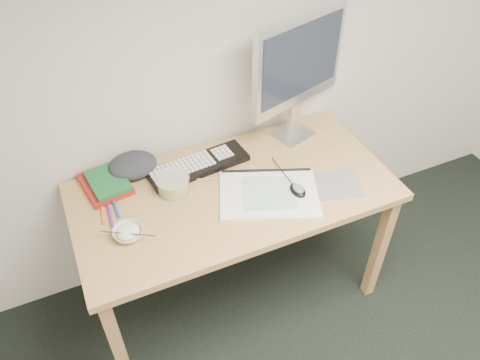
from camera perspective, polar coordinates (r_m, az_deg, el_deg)
The scene contains 18 objects.
desk at distance 2.11m, azimuth -0.71°, elevation -2.73°, with size 1.40×0.70×0.75m.
mousepad at distance 2.11m, azimuth 11.83°, elevation -0.52°, with size 0.20×0.18×0.00m, color slate.
sketchpad at distance 2.02m, azimuth 3.52°, elevation -1.72°, with size 0.42×0.30×0.01m, color white.
keyboard at distance 2.16m, azimuth -5.09°, elevation 1.80°, with size 0.47×0.15×0.03m, color black.
monitor at distance 2.16m, azimuth 7.17°, elevation 13.78°, with size 0.52×0.21×0.62m.
mouse at distance 2.03m, azimuth 7.08°, elevation -1.05°, with size 0.06×0.10×0.03m, color black.
rice_bowl at distance 1.90m, azimuth -13.46°, elevation -6.31°, with size 0.12×0.12×0.04m, color silver.
chopsticks at distance 1.87m, azimuth -13.50°, elevation -6.37°, with size 0.02×0.02×0.22m, color silver.
fruit_tub at distance 2.04m, azimuth -8.18°, elevation -0.51°, with size 0.15×0.15×0.07m, color #DDC74E.
book_red at distance 2.14m, azimuth -16.10°, elevation -0.47°, with size 0.18×0.24×0.02m, color maroon.
book_green at distance 2.12m, azimuth -15.83°, elevation -0.07°, with size 0.15×0.21×0.02m, color #175D2B.
cloth_lump at distance 2.16m, azimuth -12.96°, elevation 1.74°, with size 0.18×0.15×0.08m, color #282A30.
pencil_pink at distance 2.10m, azimuth -3.06°, elevation 0.18°, with size 0.01×0.01×0.18m, color pink.
pencil_tan at distance 2.09m, azimuth -0.18°, elevation 0.02°, with size 0.01×0.01×0.18m, color tan.
pencil_black at distance 2.11m, azimuth 0.75°, elevation 0.56°, with size 0.01×0.01×0.16m, color black.
marker_blue at distance 2.03m, azimuth -14.97°, elevation -3.13°, with size 0.01×0.01×0.14m, color #204DAE.
marker_orange at distance 2.02m, azimuth -16.41°, elevation -4.00°, with size 0.01×0.01×0.12m, color orange.
marker_purple at distance 2.00m, azimuth -15.57°, elevation -4.13°, with size 0.01×0.01×0.13m, color #5F2486.
Camera 1 is at (-0.84, 0.06, 2.16)m, focal length 35.00 mm.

